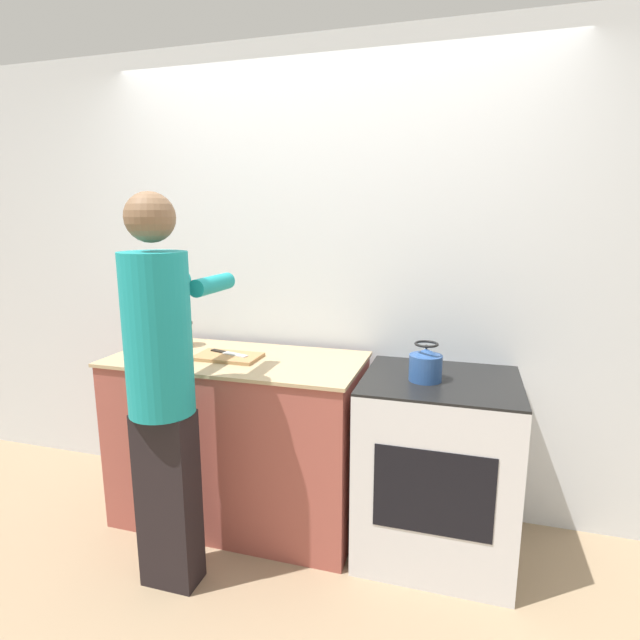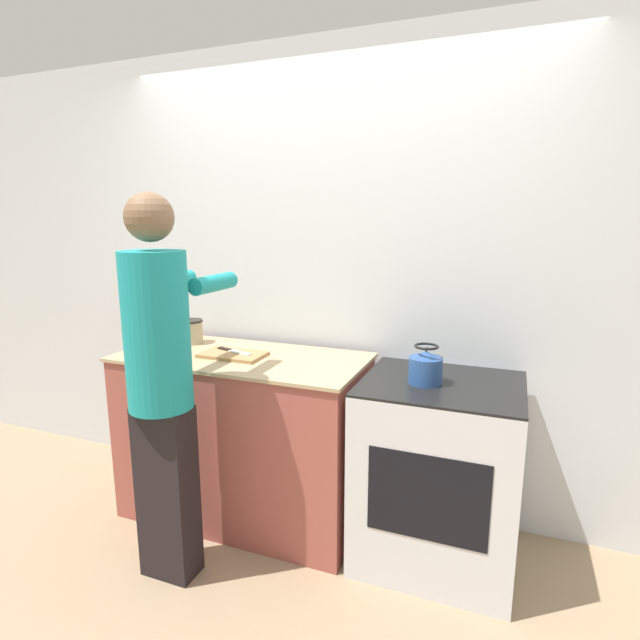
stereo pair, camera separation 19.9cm
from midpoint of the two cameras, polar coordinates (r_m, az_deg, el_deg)
ground_plane at (r=2.72m, az=-1.81°, el=-25.89°), size 12.00×12.00×0.00m
wall_back at (r=2.85m, az=3.66°, el=4.41°), size 8.00×0.05×2.60m
counter at (r=2.86m, az=-6.64°, el=-13.04°), size 1.34×0.64×0.93m
oven at (r=2.60m, az=15.54°, el=-16.37°), size 0.73×0.65×0.90m
person at (r=2.29m, az=-15.31°, el=-6.13°), size 0.32×0.56×1.76m
cutting_board at (r=2.70m, az=-7.85°, el=-3.96°), size 0.34×0.21×0.02m
knife at (r=2.72m, az=-7.82°, el=-3.55°), size 0.24×0.10×0.01m
kettle at (r=2.37m, az=14.36°, el=-5.29°), size 0.15×0.15×0.18m
bowl_prep at (r=2.82m, az=-15.79°, el=-3.23°), size 0.17×0.17×0.05m
canister_jar at (r=3.01m, az=-12.67°, el=-1.30°), size 0.14×0.14×0.14m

